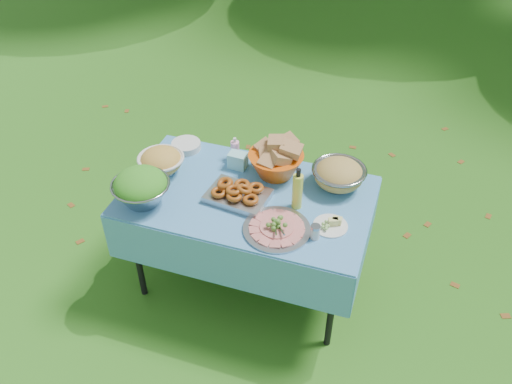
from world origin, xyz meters
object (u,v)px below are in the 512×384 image
Objects in this scene: oil_bottle at (298,188)px; pasta_bowl_steel at (339,174)px; picnic_table at (248,241)px; salad_bowl at (141,187)px; charcuterie_platter at (277,224)px; plate_stack at (186,146)px; bread_bowl at (276,159)px.

pasta_bowl_steel is at bearing 55.16° from oil_bottle.
salad_bowl is at bearing -155.43° from picnic_table.
oil_bottle is (0.05, 0.22, 0.09)m from charcuterie_platter.
charcuterie_platter is (0.79, -0.56, 0.02)m from plate_stack.
salad_bowl is 0.98× the size of bread_bowl.
bread_bowl is at bearing -178.63° from pasta_bowl_steel.
charcuterie_platter is at bearing -42.40° from picnic_table.
bread_bowl reaches higher than picnic_table.
charcuterie_platter reaches higher than plate_stack.
picnic_table is 0.55m from charcuterie_platter.
picnic_table is 0.72m from pasta_bowl_steel.
charcuterie_platter is at bearing -115.66° from pasta_bowl_steel.
charcuterie_platter is at bearing -102.71° from oil_bottle.
salad_bowl reaches higher than plate_stack.
picnic_table is 3.89× the size of charcuterie_platter.
picnic_table is 4.28× the size of bread_bowl.
oil_bottle reaches higher than pasta_bowl_steel.
charcuterie_platter is at bearing -72.33° from bread_bowl.
charcuterie_platter is (-0.24, -0.49, -0.04)m from pasta_bowl_steel.
salad_bowl is 0.81m from charcuterie_platter.
oil_bottle is at bearing 15.96° from salad_bowl.
bread_bowl is at bearing -6.66° from plate_stack.
salad_bowl reaches higher than charcuterie_platter.
plate_stack is 0.65m from bread_bowl.
pasta_bowl_steel reaches higher than plate_stack.
bread_bowl reaches higher than plate_stack.
plate_stack is (-0.54, 0.32, 0.40)m from picnic_table.
pasta_bowl_steel is (1.03, -0.07, 0.06)m from plate_stack.
plate_stack is 0.60× the size of pasta_bowl_steel.
oil_bottle reaches higher than bread_bowl.
picnic_table is 7.60× the size of plate_stack.
bread_bowl reaches higher than charcuterie_platter.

